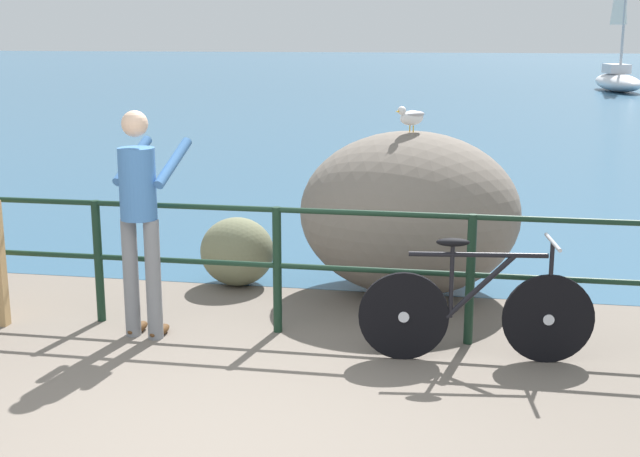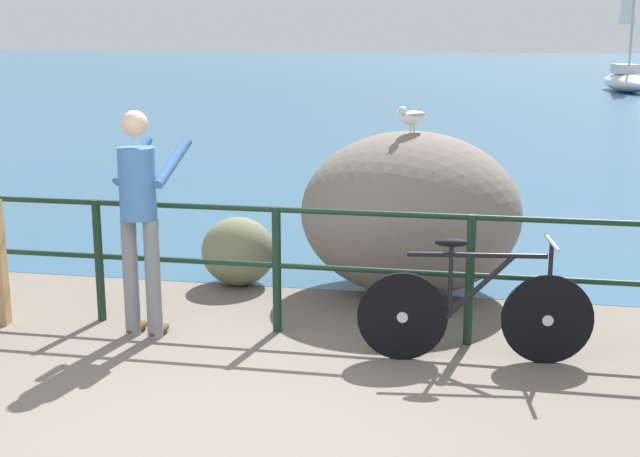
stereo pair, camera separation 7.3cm
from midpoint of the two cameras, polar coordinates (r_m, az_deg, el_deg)
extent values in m
cube|color=#6B6056|center=(24.37, 7.23, 7.19)|extent=(120.00, 120.00, 0.10)
cube|color=#2D5675|center=(52.64, 9.30, 10.24)|extent=(120.00, 90.00, 0.01)
cylinder|color=black|center=(7.30, -14.16, -2.10)|extent=(0.07, 0.07, 1.02)
cylinder|color=black|center=(6.81, -2.57, -2.78)|extent=(0.07, 0.07, 1.02)
cylinder|color=black|center=(6.64, 10.19, -3.40)|extent=(0.07, 0.07, 1.02)
cylinder|color=black|center=(6.70, -2.62, 1.26)|extent=(9.03, 0.04, 0.04)
cylinder|color=black|center=(6.80, -2.58, -2.46)|extent=(9.03, 0.04, 0.04)
cylinder|color=black|center=(6.32, 5.81, -5.82)|extent=(0.66, 0.11, 0.66)
cylinder|color=#B7BCC6|center=(6.32, 5.81, -5.82)|extent=(0.09, 0.07, 0.08)
cylinder|color=black|center=(6.44, 15.14, -5.85)|extent=(0.66, 0.11, 0.66)
cylinder|color=#B7BCC6|center=(6.44, 15.14, -5.85)|extent=(0.09, 0.07, 0.08)
cylinder|color=black|center=(6.23, 10.69, -1.75)|extent=(0.99, 0.15, 0.04)
cylinder|color=black|center=(6.29, 10.84, -3.83)|extent=(0.50, 0.10, 0.50)
cylinder|color=black|center=(6.26, 8.96, -3.55)|extent=(0.03, 0.03, 0.53)
ellipsoid|color=black|center=(6.18, 9.05, -0.93)|extent=(0.25, 0.13, 0.06)
cylinder|color=black|center=(6.36, 15.29, -3.42)|extent=(0.03, 0.03, 0.57)
cylinder|color=#B7BCC6|center=(6.29, 15.44, -0.92)|extent=(0.09, 0.48, 0.03)
cylinder|color=slate|center=(6.90, -12.13, -3.16)|extent=(0.12, 0.12, 0.95)
ellipsoid|color=#513319|center=(7.08, -11.70, -6.42)|extent=(0.14, 0.27, 0.08)
cylinder|color=slate|center=(6.80, -10.70, -3.34)|extent=(0.12, 0.12, 0.95)
ellipsoid|color=#513319|center=(6.98, -10.30, -6.64)|extent=(0.14, 0.27, 0.08)
cylinder|color=#3F72B2|center=(6.68, -11.71, 2.94)|extent=(0.28, 0.28, 0.55)
sphere|color=beige|center=(6.62, -11.89, 6.82)|extent=(0.20, 0.20, 0.20)
cylinder|color=#3F72B2|center=(6.96, -12.00, 4.46)|extent=(0.16, 0.52, 0.34)
cylinder|color=#3F72B2|center=(6.77, -9.40, 4.34)|extent=(0.16, 0.52, 0.34)
ellipsoid|color=slate|center=(7.84, 6.26, 1.00)|extent=(1.99, 1.69, 1.49)
ellipsoid|color=#737555|center=(8.16, -5.18, -1.51)|extent=(0.70, 0.63, 0.65)
cylinder|color=gold|center=(7.63, 6.53, 6.56)|extent=(0.01, 0.01, 0.06)
cylinder|color=gold|center=(7.66, 6.30, 6.60)|extent=(0.01, 0.01, 0.06)
ellipsoid|color=white|center=(7.63, 6.43, 7.29)|extent=(0.26, 0.27, 0.13)
ellipsoid|color=#9E9EA3|center=(7.64, 6.55, 7.52)|extent=(0.25, 0.26, 0.06)
sphere|color=white|center=(7.55, 5.77, 7.77)|extent=(0.08, 0.08, 0.08)
cone|color=gold|center=(7.51, 5.49, 7.72)|extent=(0.05, 0.05, 0.02)
ellipsoid|color=white|center=(36.55, 19.67, 9.08)|extent=(1.91, 4.54, 0.70)
cube|color=silver|center=(36.81, 19.60, 9.94)|extent=(0.98, 1.40, 0.36)
cylinder|color=#B2B2B7|center=(36.31, 20.07, 12.91)|extent=(0.10, 0.10, 4.20)
camera|label=1|loc=(0.04, -89.71, 0.07)|focal=48.30mm
camera|label=2|loc=(0.04, 90.29, -0.07)|focal=48.30mm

